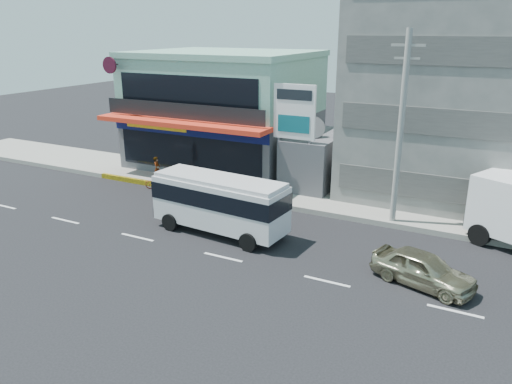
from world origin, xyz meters
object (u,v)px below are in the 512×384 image
Objects in this scene: motorcycle_rider at (158,179)px; billboard at (294,118)px; utility_pole_near at (401,130)px; concrete_building at (501,82)px; satellite_dish at (313,136)px; shop_building at (226,113)px; sedan at (423,269)px; minibus at (220,200)px.

billboard is at bearing 15.86° from motorcycle_rider.
utility_pole_near is 4.65× the size of motorcycle_rider.
utility_pole_near is (6.50, -1.80, 0.22)m from billboard.
billboard is 9.74m from motorcycle_rider.
concrete_building reaches higher than satellite_dish.
motorcycle_rider is (-0.95, -7.15, -3.29)m from shop_building.
shop_building is 8.54m from satellite_dish.
utility_pole_near is 7.80m from sedan.
sedan is (16.53, -12.45, -3.28)m from shop_building.
shop_building is 8.27× the size of satellite_dish.
concrete_building is 10.67× the size of satellite_dish.
billboard is 0.69× the size of utility_pole_near.
concrete_building is 11.30m from satellite_dish.
utility_pole_near reaches higher than motorcycle_rider.
motorcycle_rider is (-18.95, -8.20, -6.29)m from concrete_building.
minibus is at bearing -146.76° from utility_pole_near.
sedan is 1.96× the size of motorcycle_rider.
shop_building is at bearing 119.06° from minibus.
concrete_building is at bearing 11.34° from sedan.
billboard is 3.21× the size of motorcycle_rider.
concrete_building is 3.80× the size of sedan.
satellite_dish is 0.15× the size of utility_pole_near.
minibus is at bearing -60.94° from shop_building.
utility_pole_near is at bearing -30.96° from satellite_dish.
satellite_dish is at bearing -158.20° from concrete_building.
shop_building reaches higher than satellite_dish.
satellite_dish is (8.00, -2.95, -0.42)m from shop_building.
billboard is (7.50, -4.75, 0.93)m from shop_building.
satellite_dish is 0.21× the size of minibus.
utility_pole_near is 1.39× the size of minibus.
billboard is at bearing 80.81° from minibus.
motorcycle_rider is at bearing -164.14° from billboard.
concrete_building is 1.60× the size of utility_pole_near.
concrete_building is 14.96m from sedan.
concrete_building reaches higher than shop_building.
motorcycle_rider is at bearing -156.60° from concrete_building.
motorcycle_rider is at bearing -154.85° from satellite_dish.
minibus is 8.62m from motorcycle_rider.
shop_building is 15.50m from utility_pole_near.
shop_building is 1.80× the size of billboard.
sedan is (9.03, -7.70, -4.21)m from billboard.
minibus is (-1.10, -6.78, -3.17)m from billboard.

